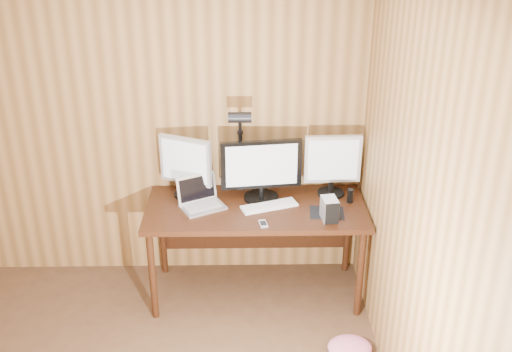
{
  "coord_description": "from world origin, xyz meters",
  "views": [
    {
      "loc": [
        0.86,
        -2.21,
        2.81
      ],
      "look_at": [
        0.93,
        1.58,
        1.02
      ],
      "focal_mm": 42.0,
      "sensor_mm": 36.0,
      "label": 1
    }
  ],
  "objects_px": {
    "keyboard": "(269,206)",
    "phone": "(263,224)",
    "monitor_center": "(261,169)",
    "laptop": "(200,199)",
    "mouse": "(327,210)",
    "desk": "(256,216)",
    "desk_lamp": "(240,139)",
    "monitor_right": "(332,163)",
    "hard_drive": "(329,209)",
    "monitor_left": "(186,165)",
    "speaker": "(350,196)"
  },
  "relations": [
    {
      "from": "monitor_left",
      "to": "phone",
      "type": "height_order",
      "value": "monitor_left"
    },
    {
      "from": "desk",
      "to": "keyboard",
      "type": "relative_size",
      "value": 3.73
    },
    {
      "from": "monitor_left",
      "to": "desk_lamp",
      "type": "height_order",
      "value": "desk_lamp"
    },
    {
      "from": "desk",
      "to": "phone",
      "type": "bearing_deg",
      "value": -82.25
    },
    {
      "from": "speaker",
      "to": "hard_drive",
      "type": "bearing_deg",
      "value": -126.64
    },
    {
      "from": "monitor_center",
      "to": "desk_lamp",
      "type": "bearing_deg",
      "value": 141.99
    },
    {
      "from": "monitor_left",
      "to": "laptop",
      "type": "distance_m",
      "value": 0.28
    },
    {
      "from": "monitor_right",
      "to": "laptop",
      "type": "bearing_deg",
      "value": -172.36
    },
    {
      "from": "desk",
      "to": "laptop",
      "type": "bearing_deg",
      "value": -172.97
    },
    {
      "from": "monitor_left",
      "to": "monitor_right",
      "type": "bearing_deg",
      "value": 24.65
    },
    {
      "from": "monitor_center",
      "to": "laptop",
      "type": "xyz_separation_m",
      "value": [
        -0.45,
        -0.1,
        -0.19
      ]
    },
    {
      "from": "laptop",
      "to": "hard_drive",
      "type": "bearing_deg",
      "value": -41.07
    },
    {
      "from": "monitor_left",
      "to": "monitor_right",
      "type": "xyz_separation_m",
      "value": [
        1.08,
        -0.0,
        0.0
      ]
    },
    {
      "from": "keyboard",
      "to": "phone",
      "type": "bearing_deg",
      "value": -120.72
    },
    {
      "from": "laptop",
      "to": "phone",
      "type": "bearing_deg",
      "value": -59.92
    },
    {
      "from": "hard_drive",
      "to": "laptop",
      "type": "bearing_deg",
      "value": 158.0
    },
    {
      "from": "monitor_center",
      "to": "speaker",
      "type": "relative_size",
      "value": 5.59
    },
    {
      "from": "keyboard",
      "to": "hard_drive",
      "type": "height_order",
      "value": "hard_drive"
    },
    {
      "from": "monitor_right",
      "to": "hard_drive",
      "type": "height_order",
      "value": "monitor_right"
    },
    {
      "from": "mouse",
      "to": "hard_drive",
      "type": "distance_m",
      "value": 0.11
    },
    {
      "from": "monitor_left",
      "to": "speaker",
      "type": "bearing_deg",
      "value": 18.36
    },
    {
      "from": "desk_lamp",
      "to": "laptop",
      "type": "bearing_deg",
      "value": -159.97
    },
    {
      "from": "hard_drive",
      "to": "keyboard",
      "type": "bearing_deg",
      "value": 146.86
    },
    {
      "from": "hard_drive",
      "to": "monitor_right",
      "type": "bearing_deg",
      "value": 72.26
    },
    {
      "from": "monitor_left",
      "to": "phone",
      "type": "bearing_deg",
      "value": -14.18
    },
    {
      "from": "monitor_right",
      "to": "desk_lamp",
      "type": "height_order",
      "value": "desk_lamp"
    },
    {
      "from": "desk",
      "to": "desk_lamp",
      "type": "xyz_separation_m",
      "value": [
        -0.11,
        0.15,
        0.57
      ]
    },
    {
      "from": "monitor_center",
      "to": "desk_lamp",
      "type": "distance_m",
      "value": 0.27
    },
    {
      "from": "speaker",
      "to": "desk_lamp",
      "type": "distance_m",
      "value": 0.91
    },
    {
      "from": "phone",
      "to": "mouse",
      "type": "bearing_deg",
      "value": 8.79
    },
    {
      "from": "monitor_left",
      "to": "keyboard",
      "type": "distance_m",
      "value": 0.69
    },
    {
      "from": "hard_drive",
      "to": "phone",
      "type": "height_order",
      "value": "hard_drive"
    },
    {
      "from": "keyboard",
      "to": "phone",
      "type": "height_order",
      "value": "keyboard"
    },
    {
      "from": "desk_lamp",
      "to": "monitor_left",
      "type": "bearing_deg",
      "value": 170.58
    },
    {
      "from": "monitor_right",
      "to": "speaker",
      "type": "xyz_separation_m",
      "value": [
        0.12,
        -0.13,
        -0.2
      ]
    },
    {
      "from": "laptop",
      "to": "mouse",
      "type": "bearing_deg",
      "value": -35.47
    },
    {
      "from": "hard_drive",
      "to": "desk_lamp",
      "type": "height_order",
      "value": "desk_lamp"
    },
    {
      "from": "keyboard",
      "to": "monitor_center",
      "type": "bearing_deg",
      "value": 92.6
    },
    {
      "from": "monitor_left",
      "to": "laptop",
      "type": "height_order",
      "value": "monitor_left"
    },
    {
      "from": "desk",
      "to": "monitor_center",
      "type": "relative_size",
      "value": 2.69
    },
    {
      "from": "laptop",
      "to": "hard_drive",
      "type": "height_order",
      "value": "laptop"
    },
    {
      "from": "laptop",
      "to": "mouse",
      "type": "height_order",
      "value": "laptop"
    },
    {
      "from": "desk",
      "to": "laptop",
      "type": "relative_size",
      "value": 4.27
    },
    {
      "from": "hard_drive",
      "to": "desk_lamp",
      "type": "distance_m",
      "value": 0.83
    },
    {
      "from": "mouse",
      "to": "phone",
      "type": "distance_m",
      "value": 0.49
    },
    {
      "from": "monitor_center",
      "to": "hard_drive",
      "type": "distance_m",
      "value": 0.59
    },
    {
      "from": "monitor_center",
      "to": "phone",
      "type": "relative_size",
      "value": 5.51
    },
    {
      "from": "monitor_center",
      "to": "desk_lamp",
      "type": "xyz_separation_m",
      "value": [
        -0.15,
        0.09,
        0.2
      ]
    },
    {
      "from": "laptop",
      "to": "mouse",
      "type": "relative_size",
      "value": 3.54
    },
    {
      "from": "monitor_right",
      "to": "keyboard",
      "type": "bearing_deg",
      "value": -159.48
    }
  ]
}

